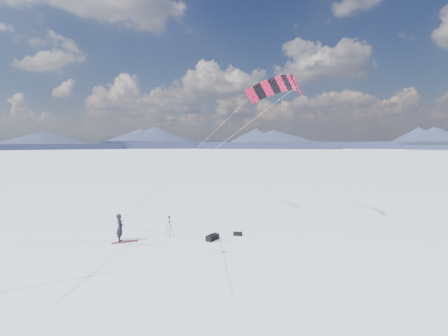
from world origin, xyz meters
name	(u,v)px	position (x,y,z in m)	size (l,w,h in m)	color
ground	(167,244)	(0.00, 0.00, 0.00)	(1800.00, 1800.00, 0.00)	white
horizon_hills	(166,182)	(0.00, 0.00, 3.84)	(704.47, 706.88, 9.17)	#1A2236
snow_tracks	(173,244)	(0.33, 0.01, 0.00)	(17.62, 10.25, 0.01)	#ADBCE2
snowkiter	(120,242)	(-2.59, 1.69, 0.00)	(0.65, 0.42, 1.77)	black
snowboard	(125,242)	(-2.33, 1.44, 0.02)	(1.57, 0.29, 0.04)	maroon
tripod	(169,223)	(0.52, 1.61, 0.87)	(0.62, 0.59, 1.35)	black
gear_bag_a	(212,237)	(2.83, -0.28, 0.18)	(1.00, 0.88, 0.41)	black
gear_bag_b	(238,234)	(4.75, 0.00, 0.12)	(0.67, 0.55, 0.27)	black
power_kite	(277,88)	(9.90, 3.51, 10.59)	(13.72, 6.15, 10.26)	red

